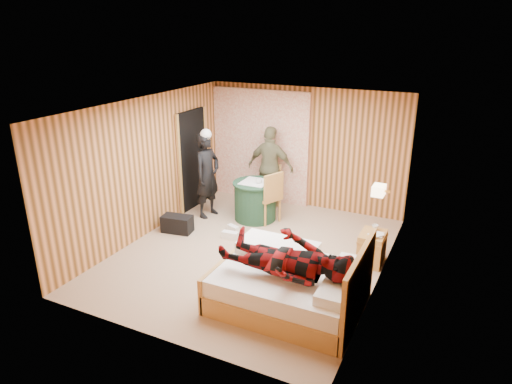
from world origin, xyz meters
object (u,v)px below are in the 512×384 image
at_px(duffel_bag, 177,224).
at_px(wall_lamp, 379,190).
at_px(woman_standing, 207,175).
at_px(man_at_table, 271,168).
at_px(bed, 290,285).
at_px(chair_near, 269,194).
at_px(round_table, 255,200).
at_px(man_on_bed, 287,250).
at_px(chair_far, 270,183).
at_px(nightstand, 372,247).

bearing_deg(duffel_bag, wall_lamp, -4.32).
height_order(woman_standing, man_at_table, man_at_table).
height_order(bed, woman_standing, woman_standing).
relative_size(bed, chair_near, 1.90).
bearing_deg(wall_lamp, woman_standing, 169.32).
height_order(round_table, man_at_table, man_at_table).
relative_size(wall_lamp, man_on_bed, 0.15).
xyz_separation_m(wall_lamp, woman_standing, (-3.45, 0.65, -0.45)).
distance_m(round_table, man_on_bed, 3.24).
height_order(chair_near, man_at_table, man_at_table).
bearing_deg(round_table, bed, -54.88).
bearing_deg(chair_far, bed, -63.61).
bearing_deg(chair_far, nightstand, -33.20).
height_order(chair_near, woman_standing, woman_standing).
distance_m(nightstand, man_on_bed, 2.14).
relative_size(wall_lamp, chair_near, 0.25).
distance_m(round_table, chair_near, 0.39).
height_order(man_at_table, man_on_bed, man_on_bed).
bearing_deg(round_table, chair_far, 90.28).
distance_m(bed, chair_far, 3.60).
relative_size(chair_near, duffel_bag, 1.84).
bearing_deg(man_on_bed, chair_near, 118.37).
bearing_deg(duffel_bag, woman_standing, 73.91).
distance_m(nightstand, man_at_table, 2.97).
bearing_deg(woman_standing, bed, -120.38).
bearing_deg(chair_far, round_table, -92.09).
bearing_deg(round_table, nightstand, -17.57).
relative_size(bed, chair_far, 2.11).
distance_m(nightstand, chair_far, 2.90).
xyz_separation_m(wall_lamp, nightstand, (-0.04, 0.12, -1.03)).
bearing_deg(woman_standing, man_at_table, -33.90).
relative_size(nightstand, chair_far, 0.58).
height_order(chair_far, man_on_bed, man_on_bed).
bearing_deg(man_on_bed, nightstand, 68.91).
height_order(wall_lamp, chair_near, wall_lamp).
relative_size(wall_lamp, chair_far, 0.28).
relative_size(chair_far, man_at_table, 0.54).
distance_m(woman_standing, man_on_bed, 3.61).
relative_size(duffel_bag, woman_standing, 0.33).
xyz_separation_m(nightstand, duffel_bag, (-3.52, -0.40, -0.11)).
distance_m(chair_far, woman_standing, 1.36).
distance_m(bed, woman_standing, 3.49).
xyz_separation_m(woman_standing, man_on_bed, (2.67, -2.43, 0.10)).
bearing_deg(duffel_bag, round_table, 39.67).
relative_size(wall_lamp, bed, 0.13).
relative_size(chair_near, man_at_table, 0.60).
relative_size(nightstand, man_on_bed, 0.31).
bearing_deg(man_at_table, man_on_bed, 118.16).
height_order(bed, man_at_table, man_at_table).
height_order(duffel_bag, woman_standing, woman_standing).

